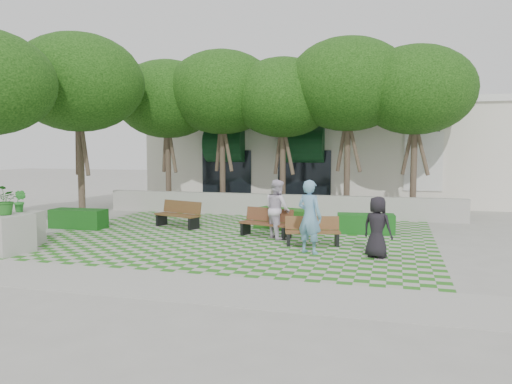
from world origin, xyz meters
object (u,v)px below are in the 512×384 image
(hedge_midright, at_px, (284,219))
(bench_east, at_px, (312,232))
(planter_back, at_px, (21,227))
(person_dark, at_px, (377,227))
(planter_front, at_px, (7,226))
(person_white, at_px, (277,209))
(person_blue, at_px, (310,217))
(hedge_east, at_px, (366,224))
(bench_mid, at_px, (267,223))
(bench_west, at_px, (179,215))
(hedge_west, at_px, (78,219))

(hedge_midright, bearing_deg, bench_east, -61.50)
(planter_back, xyz_separation_m, person_dark, (9.95, 1.10, 0.25))
(planter_front, relative_size, person_white, 1.00)
(bench_east, relative_size, person_blue, 0.84)
(bench_east, bearing_deg, planter_back, -178.02)
(hedge_midright, relative_size, person_white, 1.09)
(hedge_east, xyz_separation_m, hedge_midright, (-2.81, 0.20, 0.03))
(bench_mid, height_order, person_dark, person_dark)
(planter_back, relative_size, person_white, 0.87)
(hedge_midright, bearing_deg, person_white, -83.65)
(bench_west, xyz_separation_m, hedge_west, (-3.28, -1.17, -0.11))
(planter_front, xyz_separation_m, person_dark, (9.51, 2.13, 0.04))
(bench_mid, relative_size, hedge_west, 0.94)
(hedge_west, relative_size, person_blue, 0.97)
(bench_mid, bearing_deg, person_white, -5.12)
(person_blue, xyz_separation_m, person_dark, (1.75, -0.05, -0.19))
(bench_east, bearing_deg, person_white, 132.44)
(person_dark, bearing_deg, planter_back, 30.20)
(bench_west, xyz_separation_m, person_blue, (5.22, -3.14, 0.54))
(hedge_midright, relative_size, planter_back, 1.25)
(hedge_west, bearing_deg, bench_west, 19.63)
(bench_east, height_order, hedge_west, bench_east)
(hedge_midright, distance_m, person_white, 1.93)
(bench_east, relative_size, planter_back, 1.03)
(hedge_west, bearing_deg, bench_mid, 1.39)
(hedge_east, bearing_deg, planter_front, -147.28)
(hedge_midright, xyz_separation_m, planter_front, (-6.21, -5.99, 0.39))
(hedge_west, height_order, person_white, person_white)
(hedge_east, relative_size, hedge_midright, 0.91)
(hedge_east, distance_m, hedge_west, 9.90)
(bench_east, height_order, bench_mid, bench_mid)
(hedge_east, bearing_deg, person_blue, -109.24)
(bench_east, xyz_separation_m, bench_mid, (-1.62, 0.98, 0.04))
(bench_mid, height_order, bench_west, bench_west)
(bench_west, distance_m, planter_front, 5.90)
(bench_mid, height_order, hedge_midright, bench_mid)
(bench_mid, distance_m, person_blue, 2.80)
(person_blue, height_order, person_dark, person_blue)
(bench_mid, bearing_deg, bench_west, -179.11)
(bench_west, height_order, hedge_east, bench_west)
(planter_front, xyz_separation_m, planter_back, (-0.44, 1.02, -0.21))
(hedge_east, bearing_deg, hedge_west, -170.48)
(person_dark, bearing_deg, person_blue, 22.08)
(bench_mid, height_order, hedge_west, bench_mid)
(planter_front, relative_size, person_dark, 1.16)
(person_blue, bearing_deg, person_dark, -156.79)
(planter_front, bearing_deg, hedge_east, 32.72)
(bench_mid, xyz_separation_m, hedge_west, (-6.77, -0.16, -0.10))
(bench_east, relative_size, person_white, 0.90)
(planter_back, bearing_deg, hedge_west, 95.65)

